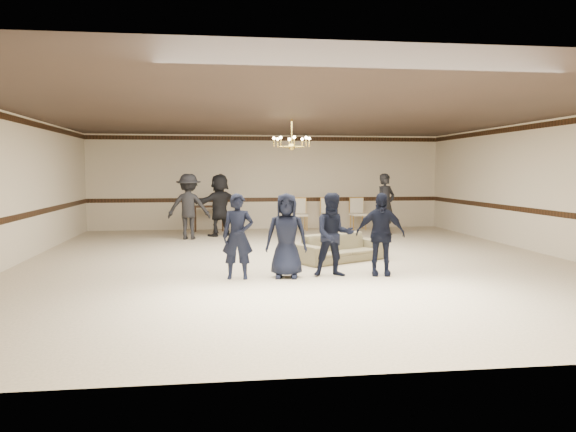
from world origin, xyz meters
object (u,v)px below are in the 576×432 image
(chandelier, at_px, (292,133))
(boy_a, at_px, (238,236))
(boy_b, at_px, (286,236))
(boy_c, at_px, (334,235))
(banquet_chair_mid, at_px, (329,214))
(banquet_chair_right, at_px, (358,214))
(adult_mid, at_px, (220,205))
(adult_right, at_px, (386,204))
(banquet_chair_left, at_px, (300,215))
(adult_left, at_px, (189,207))
(console_table, at_px, (209,218))
(settee, at_px, (340,248))
(boy_d, at_px, (380,234))

(chandelier, xyz_separation_m, boy_a, (-1.40, -2.91, -2.09))
(chandelier, xyz_separation_m, boy_b, (-0.50, -2.91, -2.09))
(boy_b, distance_m, boy_c, 0.90)
(banquet_chair_mid, xyz_separation_m, banquet_chair_right, (1.00, 0.00, 0.00))
(boy_b, bearing_deg, adult_mid, 109.09)
(adult_right, xyz_separation_m, banquet_chair_left, (-2.44, 1.66, -0.42))
(adult_left, distance_m, console_table, 2.29)
(chandelier, bearing_deg, banquet_chair_mid, 69.15)
(banquet_chair_left, distance_m, console_table, 3.01)
(chandelier, bearing_deg, adult_right, 46.40)
(adult_mid, bearing_deg, boy_c, 74.94)
(banquet_chair_mid, relative_size, console_table, 1.06)
(adult_left, relative_size, banquet_chair_right, 1.79)
(chandelier, height_order, settee, chandelier)
(boy_c, height_order, banquet_chair_left, boy_c)
(banquet_chair_mid, bearing_deg, banquet_chair_left, -178.89)
(banquet_chair_right, bearing_deg, banquet_chair_mid, 175.24)
(boy_b, relative_size, adult_mid, 0.83)
(adult_mid, bearing_deg, settee, 84.86)
(settee, xyz_separation_m, banquet_chair_right, (2.09, 6.45, 0.23))
(chandelier, height_order, boy_b, chandelier)
(boy_b, distance_m, settee, 2.30)
(boy_c, relative_size, banquet_chair_right, 1.49)
(banquet_chair_left, bearing_deg, banquet_chair_right, 0.55)
(banquet_chair_right, bearing_deg, adult_right, -79.99)
(boy_c, height_order, boy_d, same)
(adult_mid, distance_m, banquet_chair_left, 2.97)
(adult_left, bearing_deg, console_table, -98.22)
(adult_left, bearing_deg, banquet_chair_right, -154.20)
(boy_a, bearing_deg, adult_left, 107.45)
(boy_d, bearing_deg, boy_a, -169.50)
(adult_left, bearing_deg, boy_c, 121.76)
(boy_c, xyz_separation_m, adult_left, (-2.95, 6.23, 0.16))
(chandelier, height_order, boy_c, chandelier)
(adult_right, relative_size, banquet_chair_left, 1.79)
(banquet_chair_mid, distance_m, console_table, 4.01)
(boy_a, height_order, banquet_chair_right, boy_a)
(boy_b, height_order, boy_c, same)
(boy_c, height_order, settee, boy_c)
(boy_a, bearing_deg, banquet_chair_left, 80.56)
(banquet_chair_right, relative_size, console_table, 1.06)
(boy_d, height_order, settee, boy_d)
(boy_a, relative_size, adult_right, 0.83)
(boy_a, xyz_separation_m, banquet_chair_mid, (3.41, 8.18, -0.26))
(chandelier, xyz_separation_m, settee, (0.92, -1.17, -2.58))
(adult_left, xyz_separation_m, banquet_chair_mid, (4.56, 1.96, -0.42))
(adult_left, height_order, adult_right, same)
(boy_a, bearing_deg, boy_b, 7.00)
(boy_c, relative_size, adult_left, 0.83)
(boy_b, height_order, banquet_chair_left, boy_b)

